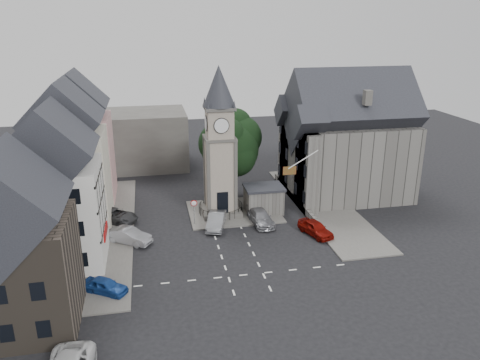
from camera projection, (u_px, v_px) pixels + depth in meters
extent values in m
plane|color=black|center=(234.00, 246.00, 44.93)|extent=(120.00, 120.00, 0.00)
cube|color=#595651|center=(104.00, 230.00, 48.15)|extent=(6.00, 30.00, 0.14)
cube|color=#595651|center=(322.00, 205.00, 54.53)|extent=(6.00, 26.00, 0.14)
cube|color=#595651|center=(234.00, 212.00, 52.59)|extent=(10.00, 8.00, 0.16)
cube|color=silver|center=(246.00, 275.00, 39.83)|extent=(20.00, 8.00, 0.01)
cube|color=#4C4944|center=(221.00, 210.00, 52.22)|extent=(4.20, 4.20, 0.70)
torus|color=black|center=(221.00, 204.00, 51.98)|extent=(4.86, 4.86, 0.06)
cube|color=gray|center=(220.00, 174.00, 50.79)|extent=(3.00, 3.00, 8.00)
cube|color=black|center=(223.00, 202.00, 50.37)|extent=(1.20, 0.25, 2.40)
cube|color=#4C4944|center=(220.00, 138.00, 49.48)|extent=(3.30, 3.30, 0.25)
cube|color=gray|center=(219.00, 123.00, 48.95)|extent=(2.70, 2.70, 3.20)
cylinder|color=white|center=(221.00, 126.00, 47.65)|extent=(1.50, 0.12, 1.50)
cube|color=#4C4944|center=(219.00, 108.00, 48.42)|extent=(3.10, 3.10, 0.30)
cone|color=#212229|center=(219.00, 86.00, 47.68)|extent=(3.40, 3.40, 4.20)
cube|color=#575550|center=(264.00, 200.00, 52.30)|extent=(4.00, 3.00, 2.80)
cube|color=#212229|center=(264.00, 187.00, 51.79)|extent=(4.30, 3.30, 0.25)
cylinder|color=black|center=(230.00, 179.00, 56.61)|extent=(0.70, 0.70, 4.40)
cylinder|color=black|center=(194.00, 214.00, 49.02)|extent=(0.10, 0.10, 2.50)
cone|color=#A50C0C|center=(194.00, 203.00, 48.51)|extent=(0.70, 0.06, 0.70)
cone|color=white|center=(194.00, 203.00, 48.50)|extent=(0.54, 0.04, 0.54)
cube|color=tan|center=(80.00, 158.00, 55.24)|extent=(7.50, 7.00, 10.00)
cube|color=beige|center=(71.00, 180.00, 47.83)|extent=(7.50, 7.00, 10.00)
cube|color=silver|center=(58.00, 215.00, 40.58)|extent=(7.50, 7.00, 9.00)
cube|color=#413930|center=(15.00, 275.00, 32.13)|extent=(8.00, 7.00, 8.00)
cube|color=#4C4944|center=(116.00, 140.00, 67.33)|extent=(20.00, 10.00, 8.00)
cube|color=#575550|center=(347.00, 159.00, 56.59)|extent=(14.00, 10.00, 9.00)
cube|color=#575550|center=(307.00, 171.00, 52.20)|extent=(1.60, 4.40, 9.00)
cube|color=#575550|center=(289.00, 154.00, 58.69)|extent=(1.60, 4.40, 9.00)
cube|color=#575550|center=(294.00, 197.00, 55.74)|extent=(0.40, 16.00, 0.90)
cylinder|color=white|center=(303.00, 160.00, 47.81)|extent=(3.17, 0.10, 1.89)
plane|color=#B21414|center=(290.00, 171.00, 47.91)|extent=(1.40, 0.00, 1.40)
imported|color=#1C479C|center=(105.00, 286.00, 37.04)|extent=(3.94, 3.22, 1.27)
imported|color=gray|center=(129.00, 236.00, 45.22)|extent=(4.73, 3.80, 1.51)
imported|color=#343437|center=(114.00, 215.00, 49.97)|extent=(5.64, 4.91, 1.44)
imported|color=gray|center=(216.00, 220.00, 48.65)|extent=(2.91, 4.98, 1.55)
imported|color=gray|center=(261.00, 217.00, 49.55)|extent=(2.38, 5.04, 1.42)
imported|color=maroon|center=(315.00, 228.00, 46.94)|extent=(3.03, 4.61, 1.46)
imported|color=#B9A599|center=(322.00, 203.00, 52.79)|extent=(0.71, 0.49, 1.90)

